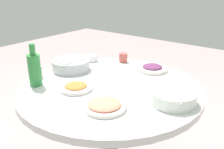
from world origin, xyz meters
TOP-DOWN VIEW (x-y plane):
  - round_dining_table at (0.00, 0.00)m, footprint 1.10×1.10m
  - rice_bowl at (0.39, -0.05)m, footprint 0.27×0.27m
  - soup_bowl at (-0.39, -0.03)m, footprint 0.25×0.25m
  - dish_eggplant at (-0.07, -0.39)m, footprint 0.21×0.21m
  - dish_tofu_braise at (0.12, 0.17)m, footprint 0.19×0.19m
  - dish_shrimp at (-0.16, 0.24)m, footprint 0.22×0.22m
  - green_bottle at (0.36, 0.27)m, footprint 0.08×0.08m
  - tea_cup_near at (0.46, 0.19)m, footprint 0.07×0.07m
  - tea_cup_far at (0.20, -0.42)m, footprint 0.06×0.06m
  - tea_cup_side at (0.40, -0.29)m, footprint 0.08×0.08m

SIDE VIEW (x-z plane):
  - round_dining_table at x=0.00m, z-range 0.25..0.97m
  - dish_tofu_braise at x=0.12m, z-range 0.72..0.75m
  - dish_shrimp at x=-0.16m, z-range 0.72..0.76m
  - dish_eggplant at x=-0.07m, z-range 0.72..0.76m
  - tea_cup_side at x=0.40m, z-range 0.72..0.77m
  - soup_bowl at x=-0.39m, z-range 0.72..0.78m
  - tea_cup_far at x=0.20m, z-range 0.72..0.79m
  - tea_cup_near at x=0.46m, z-range 0.72..0.79m
  - rice_bowl at x=0.39m, z-range 0.72..0.80m
  - green_bottle at x=0.36m, z-range 0.70..0.95m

